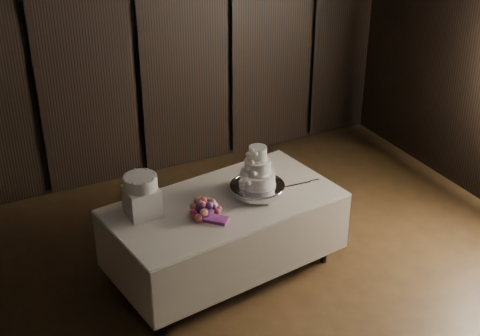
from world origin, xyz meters
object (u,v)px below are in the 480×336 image
(display_table, at_px, (225,235))
(small_cake, at_px, (141,182))
(wedding_cake, at_px, (256,172))
(box_pedestal, at_px, (142,201))
(cake_stand, at_px, (257,189))
(bouquet, at_px, (204,208))

(display_table, relative_size, small_cake, 7.73)
(wedding_cake, xyz_separation_m, box_pedestal, (-0.98, 0.14, -0.11))
(display_table, distance_m, box_pedestal, 0.84)
(cake_stand, height_order, wedding_cake, wedding_cake)
(display_table, relative_size, box_pedestal, 8.14)
(bouquet, distance_m, box_pedestal, 0.51)
(cake_stand, xyz_separation_m, box_pedestal, (-1.00, 0.13, 0.08))
(cake_stand, relative_size, wedding_cake, 1.32)
(display_table, bearing_deg, wedding_cake, -13.55)
(wedding_cake, bearing_deg, box_pedestal, 147.81)
(wedding_cake, relative_size, box_pedestal, 1.41)
(small_cake, bearing_deg, box_pedestal, 0.00)
(cake_stand, xyz_separation_m, small_cake, (-1.00, 0.13, 0.26))
(display_table, bearing_deg, box_pedestal, 162.31)
(display_table, bearing_deg, cake_stand, -10.28)
(display_table, bearing_deg, small_cake, 162.31)
(cake_stand, distance_m, wedding_cake, 0.19)
(bouquet, relative_size, box_pedestal, 1.57)
(display_table, xyz_separation_m, bouquet, (-0.24, -0.13, 0.41))
(display_table, height_order, cake_stand, cake_stand)
(bouquet, bearing_deg, small_cake, 151.34)
(display_table, height_order, bouquet, bouquet)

